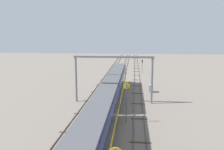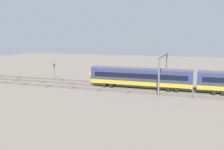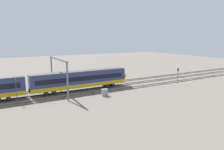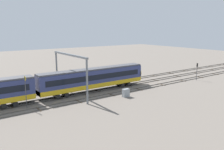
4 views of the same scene
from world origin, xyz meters
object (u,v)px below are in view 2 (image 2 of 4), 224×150
(overhead_gantry, at_px, (163,65))
(relay_cabinet, at_px, (135,80))
(signal_light_trackside_approach, at_px, (54,69))
(speed_sign_mid_trackside, at_px, (206,76))

(overhead_gantry, distance_m, relay_cabinet, 12.18)
(signal_light_trackside_approach, bearing_deg, overhead_gantry, 169.32)
(relay_cabinet, bearing_deg, overhead_gantry, 139.03)
(relay_cabinet, bearing_deg, speed_sign_mid_trackside, 165.43)
(speed_sign_mid_trackside, xyz_separation_m, relay_cabinet, (17.68, -4.60, -2.72))
(overhead_gantry, bearing_deg, signal_light_trackside_approach, -10.68)
(overhead_gantry, relative_size, signal_light_trackside_approach, 3.18)
(overhead_gantry, relative_size, speed_sign_mid_trackside, 2.54)
(overhead_gantry, distance_m, signal_light_trackside_approach, 33.29)
(overhead_gantry, height_order, relay_cabinet, overhead_gantry)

